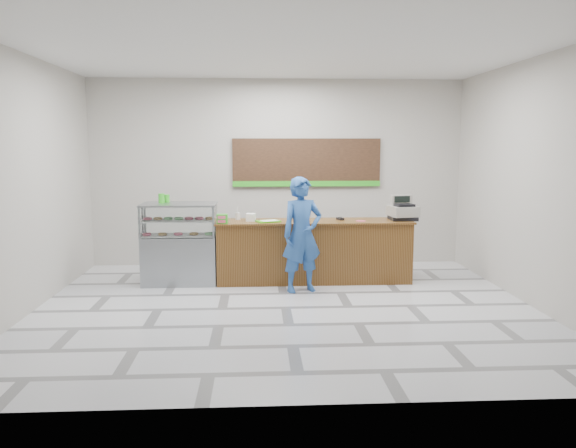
{
  "coord_description": "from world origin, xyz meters",
  "views": [
    {
      "loc": [
        -0.4,
        -7.66,
        2.27
      ],
      "look_at": [
        0.08,
        0.9,
        1.07
      ],
      "focal_mm": 35.0,
      "sensor_mm": 36.0,
      "label": 1
    }
  ],
  "objects": [
    {
      "name": "serving_tray",
      "position": [
        -0.21,
        1.44,
        1.04
      ],
      "size": [
        0.44,
        0.38,
        0.02
      ],
      "rotation": [
        0.0,
        0.0,
        0.37
      ],
      "color": "#42BC0A",
      "rests_on": "sales_counter"
    },
    {
      "name": "cash_register",
      "position": [
        2.05,
        1.57,
        1.18
      ],
      "size": [
        0.49,
        0.51,
        0.41
      ],
      "rotation": [
        0.0,
        0.0,
        0.16
      ],
      "color": "black",
      "rests_on": "sales_counter"
    },
    {
      "name": "display_case",
      "position": [
        -1.67,
        1.55,
        0.68
      ],
      "size": [
        1.22,
        0.72,
        1.33
      ],
      "color": "gray",
      "rests_on": "floor"
    },
    {
      "name": "green_cup_right",
      "position": [
        -1.89,
        1.75,
        1.39
      ],
      "size": [
        0.08,
        0.08,
        0.13
      ],
      "primitive_type": "cylinder",
      "color": "green",
      "rests_on": "display_case"
    },
    {
      "name": "ceiling",
      "position": [
        0.0,
        0.0,
        3.5
      ],
      "size": [
        7.0,
        7.0,
        0.0
      ],
      "primitive_type": "plane",
      "rotation": [
        3.14,
        0.0,
        0.0
      ],
      "color": "silver",
      "rests_on": "back_wall"
    },
    {
      "name": "napkin_box",
      "position": [
        -0.5,
        1.54,
        1.09
      ],
      "size": [
        0.16,
        0.16,
        0.13
      ],
      "primitive_type": "cube",
      "rotation": [
        0.0,
        0.0,
        -0.11
      ],
      "color": "white",
      "rests_on": "sales_counter"
    },
    {
      "name": "sales_counter",
      "position": [
        0.55,
        1.55,
        0.52
      ],
      "size": [
        3.26,
        0.76,
        1.03
      ],
      "color": "brown",
      "rests_on": "floor"
    },
    {
      "name": "back_wall",
      "position": [
        0.0,
        3.0,
        1.75
      ],
      "size": [
        7.0,
        0.0,
        7.0
      ],
      "primitive_type": "plane",
      "rotation": [
        1.57,
        0.0,
        0.0
      ],
      "color": "#B4AFA5",
      "rests_on": "floor"
    },
    {
      "name": "card_terminal",
      "position": [
        1.0,
        1.61,
        1.05
      ],
      "size": [
        0.12,
        0.17,
        0.04
      ],
      "primitive_type": "cube",
      "rotation": [
        0.0,
        0.0,
        0.32
      ],
      "color": "black",
      "rests_on": "sales_counter"
    },
    {
      "name": "menu_board",
      "position": [
        0.55,
        2.96,
        1.93
      ],
      "size": [
        2.8,
        0.06,
        0.9
      ],
      "color": "black",
      "rests_on": "back_wall"
    },
    {
      "name": "promo_box",
      "position": [
        -0.95,
        1.28,
        1.11
      ],
      "size": [
        0.18,
        0.13,
        0.15
      ],
      "primitive_type": "cube",
      "rotation": [
        0.0,
        0.0,
        -0.07
      ],
      "color": "green",
      "rests_on": "sales_counter"
    },
    {
      "name": "floor",
      "position": [
        0.0,
        0.0,
        0.0
      ],
      "size": [
        7.0,
        7.0,
        0.0
      ],
      "primitive_type": "plane",
      "color": "silver",
      "rests_on": "ground"
    },
    {
      "name": "customer",
      "position": [
        0.3,
        0.91,
        0.9
      ],
      "size": [
        0.76,
        0.62,
        1.79
      ],
      "primitive_type": "imported",
      "rotation": [
        0.0,
        0.0,
        0.32
      ],
      "color": "#265198",
      "rests_on": "floor"
    },
    {
      "name": "donut_decal",
      "position": [
        1.32,
        1.44,
        1.03
      ],
      "size": [
        0.17,
        0.17,
        0.0
      ],
      "primitive_type": "cylinder",
      "color": "#D74E6A",
      "rests_on": "sales_counter"
    },
    {
      "name": "straw_cup",
      "position": [
        -0.72,
        1.73,
        1.09
      ],
      "size": [
        0.08,
        0.08,
        0.12
      ],
      "primitive_type": "cylinder",
      "color": "silver",
      "rests_on": "sales_counter"
    },
    {
      "name": "green_cup_left",
      "position": [
        -1.96,
        1.64,
        1.41
      ],
      "size": [
        0.1,
        0.1,
        0.15
      ],
      "primitive_type": "cylinder",
      "color": "green",
      "rests_on": "display_case"
    }
  ]
}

